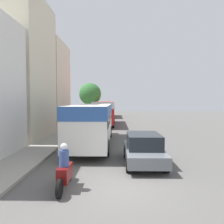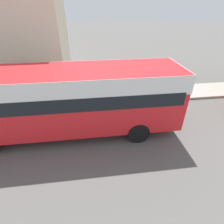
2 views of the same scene
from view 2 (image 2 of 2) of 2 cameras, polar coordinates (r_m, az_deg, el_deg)
building_far_terrace at (r=15.16m, az=-30.34°, el=26.57°), size 5.05×6.67×10.05m
bus_following at (r=8.05m, az=-15.98°, el=5.43°), size 2.60×10.61×3.15m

